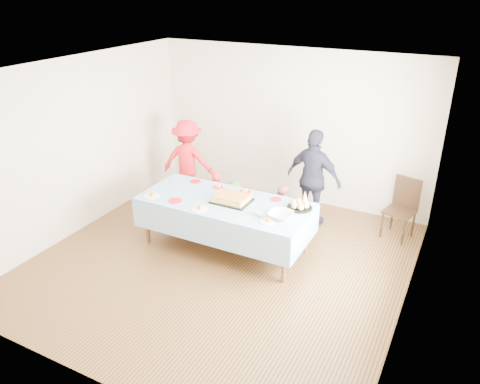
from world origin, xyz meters
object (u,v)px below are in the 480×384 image
at_px(adult_left, 188,160).
at_px(party_table, 225,204).
at_px(birthday_cake, 232,199).
at_px(dining_chair, 403,205).

bearing_deg(adult_left, party_table, 127.63).
xyz_separation_m(party_table, adult_left, (-1.43, 1.23, 0.02)).
height_order(birthday_cake, dining_chair, dining_chair).
distance_m(party_table, birthday_cake, 0.14).
bearing_deg(birthday_cake, adult_left, 142.05).
bearing_deg(adult_left, birthday_cake, 130.22).
bearing_deg(party_table, birthday_cake, 17.76).
height_order(party_table, birthday_cake, birthday_cake).
distance_m(party_table, dining_chair, 2.77).
distance_m(birthday_cake, dining_chair, 2.68).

